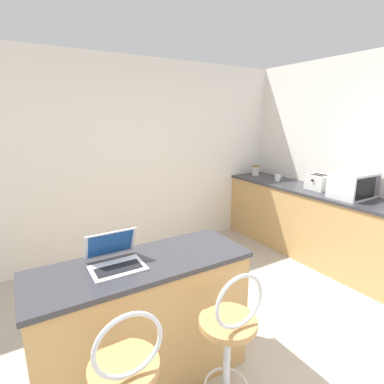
{
  "coord_description": "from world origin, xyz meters",
  "views": [
    {
      "loc": [
        -1.22,
        -1.03,
        1.84
      ],
      "look_at": [
        0.46,
        1.78,
        1.03
      ],
      "focal_mm": 28.0,
      "sensor_mm": 36.0,
      "label": 1
    }
  ],
  "objects_px": {
    "laptop": "(115,257)",
    "storage_jar": "(256,170)",
    "toaster": "(318,182)",
    "mug_white": "(278,178)",
    "bar_stool_far": "(229,353)",
    "microwave": "(353,185)"
  },
  "relations": [
    {
      "from": "laptop",
      "to": "storage_jar",
      "type": "xyz_separation_m",
      "value": [
        2.89,
        1.84,
        0.03
      ]
    },
    {
      "from": "mug_white",
      "to": "bar_stool_far",
      "type": "bearing_deg",
      "value": -141.18
    },
    {
      "from": "toaster",
      "to": "mug_white",
      "type": "distance_m",
      "value": 0.66
    },
    {
      "from": "laptop",
      "to": "mug_white",
      "type": "distance_m",
      "value": 3.14
    },
    {
      "from": "bar_stool_far",
      "to": "storage_jar",
      "type": "bearing_deg",
      "value": 45.14
    },
    {
      "from": "laptop",
      "to": "microwave",
      "type": "bearing_deg",
      "value": 4.05
    },
    {
      "from": "laptop",
      "to": "mug_white",
      "type": "xyz_separation_m",
      "value": [
        2.85,
        1.32,
        -0.01
      ]
    },
    {
      "from": "microwave",
      "to": "storage_jar",
      "type": "bearing_deg",
      "value": 90.52
    },
    {
      "from": "bar_stool_far",
      "to": "laptop",
      "type": "distance_m",
      "value": 0.9
    },
    {
      "from": "microwave",
      "to": "mug_white",
      "type": "height_order",
      "value": "microwave"
    },
    {
      "from": "toaster",
      "to": "laptop",
      "type": "bearing_deg",
      "value": -166.94
    },
    {
      "from": "laptop",
      "to": "mug_white",
      "type": "bearing_deg",
      "value": 24.92
    },
    {
      "from": "storage_jar",
      "to": "mug_white",
      "type": "bearing_deg",
      "value": -93.98
    },
    {
      "from": "toaster",
      "to": "storage_jar",
      "type": "height_order",
      "value": "toaster"
    },
    {
      "from": "bar_stool_far",
      "to": "toaster",
      "type": "bearing_deg",
      "value": 27.45
    },
    {
      "from": "toaster",
      "to": "mug_white",
      "type": "relative_size",
      "value": 2.71
    },
    {
      "from": "laptop",
      "to": "toaster",
      "type": "distance_m",
      "value": 2.98
    },
    {
      "from": "bar_stool_far",
      "to": "microwave",
      "type": "distance_m",
      "value": 2.62
    },
    {
      "from": "bar_stool_far",
      "to": "microwave",
      "type": "height_order",
      "value": "microwave"
    },
    {
      "from": "laptop",
      "to": "storage_jar",
      "type": "relative_size",
      "value": 2.05
    },
    {
      "from": "bar_stool_far",
      "to": "storage_jar",
      "type": "relative_size",
      "value": 6.52
    },
    {
      "from": "bar_stool_far",
      "to": "laptop",
      "type": "bearing_deg",
      "value": 128.89
    }
  ]
}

